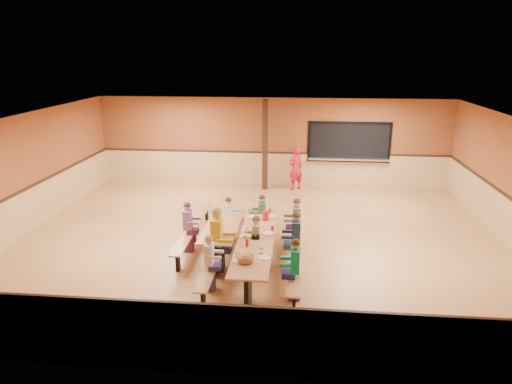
# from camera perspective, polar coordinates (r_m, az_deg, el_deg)

# --- Properties ---
(ground) EXTENTS (12.00, 12.00, 0.00)m
(ground) POSITION_cam_1_polar(r_m,az_deg,el_deg) (11.42, 0.40, -5.97)
(ground) COLOR #A56C3E
(ground) RESTS_ON ground
(room_envelope) EXTENTS (12.04, 10.04, 3.02)m
(room_envelope) POSITION_cam_1_polar(r_m,az_deg,el_deg) (11.16, 0.41, -2.71)
(room_envelope) COLOR brown
(room_envelope) RESTS_ON ground
(kitchen_pass_through) EXTENTS (2.78, 0.28, 1.38)m
(kitchen_pass_through) POSITION_cam_1_polar(r_m,az_deg,el_deg) (15.79, 11.55, 5.92)
(kitchen_pass_through) COLOR black
(kitchen_pass_through) RESTS_ON ground
(structural_post) EXTENTS (0.18, 0.18, 3.00)m
(structural_post) POSITION_cam_1_polar(r_m,az_deg,el_deg) (15.19, 1.15, 5.87)
(structural_post) COLOR black
(structural_post) RESTS_ON ground
(cafeteria_table_main) EXTENTS (1.91, 3.70, 0.74)m
(cafeteria_table_main) POSITION_cam_1_polar(r_m,az_deg,el_deg) (9.68, 0.04, -7.02)
(cafeteria_table_main) COLOR #B37247
(cafeteria_table_main) RESTS_ON ground
(cafeteria_table_second) EXTENTS (1.91, 3.70, 0.74)m
(cafeteria_table_second) POSITION_cam_1_polar(r_m,az_deg,el_deg) (11.06, -3.63, -3.85)
(cafeteria_table_second) COLOR #B37247
(cafeteria_table_second) RESTS_ON ground
(seated_child_white_left) EXTENTS (0.33, 0.27, 1.14)m
(seated_child_white_left) POSITION_cam_1_polar(r_m,az_deg,el_deg) (8.97, -5.83, -8.87)
(seated_child_white_left) COLOR silver
(seated_child_white_left) RESTS_ON ground
(seated_adult_yellow) EXTENTS (0.46, 0.38, 1.40)m
(seated_adult_yellow) POSITION_cam_1_polar(r_m,az_deg,el_deg) (9.67, -4.89, -5.96)
(seated_adult_yellow) COLOR gold
(seated_adult_yellow) RESTS_ON ground
(seated_child_grey_left) EXTENTS (0.32, 0.26, 1.11)m
(seated_child_grey_left) POSITION_cam_1_polar(r_m,az_deg,el_deg) (11.16, -3.44, -3.48)
(seated_child_grey_left) COLOR silver
(seated_child_grey_left) RESTS_ON ground
(seated_child_teal_right) EXTENTS (0.37, 0.30, 1.20)m
(seated_child_teal_right) POSITION_cam_1_polar(r_m,az_deg,el_deg) (8.64, 4.88, -9.67)
(seated_child_teal_right) COLOR #0C886A
(seated_child_teal_right) RESTS_ON ground
(seated_child_navy_right) EXTENTS (0.39, 0.32, 1.26)m
(seated_child_navy_right) POSITION_cam_1_polar(r_m,az_deg,el_deg) (9.82, 5.00, -6.04)
(seated_child_navy_right) COLOR #1B2E4D
(seated_child_navy_right) RESTS_ON ground
(seated_child_char_right) EXTENTS (0.38, 0.31, 1.23)m
(seated_child_char_right) POSITION_cam_1_polar(r_m,az_deg,el_deg) (10.74, 5.07, -4.04)
(seated_child_char_right) COLOR #535960
(seated_child_char_right) RESTS_ON ground
(seated_child_purple_sec) EXTENTS (0.36, 0.29, 1.19)m
(seated_child_purple_sec) POSITION_cam_1_polar(r_m,az_deg,el_deg) (10.68, -8.50, -4.40)
(seated_child_purple_sec) COLOR #815383
(seated_child_purple_sec) RESTS_ON ground
(seated_child_green_sec) EXTENTS (0.34, 0.28, 1.15)m
(seated_child_green_sec) POSITION_cam_1_polar(r_m,az_deg,el_deg) (11.20, 0.76, -3.27)
(seated_child_green_sec) COLOR #2B6743
(seated_child_green_sec) RESTS_ON ground
(seated_child_tan_sec) EXTENTS (0.35, 0.28, 1.16)m
(seated_child_tan_sec) POSITION_cam_1_polar(r_m,az_deg,el_deg) (9.81, 0.03, -6.32)
(seated_child_tan_sec) COLOR tan
(seated_child_tan_sec) RESTS_ON ground
(standing_woman) EXTENTS (0.65, 0.61, 1.49)m
(standing_woman) POSITION_cam_1_polar(r_m,az_deg,el_deg) (15.32, 4.99, 3.00)
(standing_woman) COLOR red
(standing_woman) RESTS_ON ground
(punch_pitcher) EXTENTS (0.16, 0.16, 0.22)m
(punch_pitcher) POSITION_cam_1_polar(r_m,az_deg,el_deg) (10.56, 1.23, -2.98)
(punch_pitcher) COLOR red
(punch_pitcher) RESTS_ON cafeteria_table_main
(chip_bowl) EXTENTS (0.32, 0.32, 0.15)m
(chip_bowl) POSITION_cam_1_polar(r_m,az_deg,el_deg) (8.57, -1.37, -8.25)
(chip_bowl) COLOR orange
(chip_bowl) RESTS_ON cafeteria_table_main
(napkin_dispenser) EXTENTS (0.10, 0.14, 0.13)m
(napkin_dispenser) POSITION_cam_1_polar(r_m,az_deg,el_deg) (9.73, -0.02, -5.09)
(napkin_dispenser) COLOR black
(napkin_dispenser) RESTS_ON cafeteria_table_main
(condiment_mustard) EXTENTS (0.06, 0.06, 0.17)m
(condiment_mustard) POSITION_cam_1_polar(r_m,az_deg,el_deg) (9.31, -0.95, -6.02)
(condiment_mustard) COLOR yellow
(condiment_mustard) RESTS_ON cafeteria_table_main
(condiment_ketchup) EXTENTS (0.06, 0.06, 0.17)m
(condiment_ketchup) POSITION_cam_1_polar(r_m,az_deg,el_deg) (9.19, -1.14, -6.36)
(condiment_ketchup) COLOR #B2140F
(condiment_ketchup) RESTS_ON cafeteria_table_main
(table_paddle) EXTENTS (0.16, 0.16, 0.56)m
(table_paddle) POSITION_cam_1_polar(r_m,az_deg,el_deg) (9.55, -0.03, -5.05)
(table_paddle) COLOR black
(table_paddle) RESTS_ON cafeteria_table_main
(place_settings) EXTENTS (0.65, 3.30, 0.11)m
(place_settings) POSITION_cam_1_polar(r_m,az_deg,el_deg) (9.57, 0.04, -5.55)
(place_settings) COLOR beige
(place_settings) RESTS_ON cafeteria_table_main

